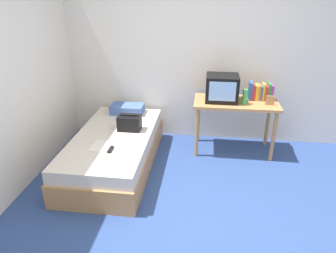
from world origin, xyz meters
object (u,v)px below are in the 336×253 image
(water_bottle, at_px, (245,97))
(magazine, at_px, (101,146))
(desk, at_px, (235,108))
(handbag, at_px, (129,123))
(picture_frame, at_px, (270,100))
(pillow, at_px, (127,109))
(bed, at_px, (114,150))
(book_row, at_px, (260,92))
(remote_dark, at_px, (111,149))
(tv, at_px, (222,88))

(water_bottle, height_order, magazine, water_bottle)
(desk, distance_m, water_bottle, 0.25)
(handbag, height_order, magazine, handbag)
(picture_frame, distance_m, pillow, 2.07)
(bed, xyz_separation_m, book_row, (1.93, 0.77, 0.65))
(desk, bearing_deg, handbag, -161.77)
(book_row, bearing_deg, desk, -160.26)
(handbag, distance_m, remote_dark, 0.61)
(tv, xyz_separation_m, magazine, (-1.45, -0.98, -0.48))
(tv, bearing_deg, magazine, -145.92)
(water_bottle, relative_size, remote_dark, 1.33)
(water_bottle, bearing_deg, picture_frame, 1.30)
(handbag, relative_size, remote_dark, 1.92)
(tv, relative_size, remote_dark, 2.82)
(bed, height_order, remote_dark, remote_dark)
(pillow, bearing_deg, tv, -4.91)
(book_row, bearing_deg, bed, -158.36)
(water_bottle, relative_size, handbag, 0.69)
(water_bottle, bearing_deg, remote_dark, -149.15)
(handbag, xyz_separation_m, magazine, (-0.24, -0.51, -0.10))
(tv, height_order, picture_frame, tv)
(bed, height_order, desk, desk)
(picture_frame, bearing_deg, water_bottle, -178.70)
(desk, relative_size, tv, 2.64)
(handbag, distance_m, magazine, 0.57)
(desk, height_order, pillow, desk)
(magazine, bearing_deg, tv, 34.08)
(tv, distance_m, book_row, 0.56)
(book_row, xyz_separation_m, pillow, (-1.93, 0.00, -0.35))
(water_bottle, bearing_deg, pillow, 172.29)
(water_bottle, height_order, handbag, water_bottle)
(desk, height_order, picture_frame, picture_frame)
(bed, relative_size, desk, 1.72)
(pillow, bearing_deg, bed, -90.00)
(desk, distance_m, pillow, 1.61)
(tv, height_order, handbag, tv)
(bed, distance_m, desk, 1.78)
(remote_dark, bearing_deg, magazine, 150.44)
(desk, xyz_separation_m, book_row, (0.33, 0.12, 0.21))
(handbag, bearing_deg, picture_frame, 11.27)
(picture_frame, distance_m, handbag, 1.91)
(book_row, bearing_deg, picture_frame, -64.83)
(pillow, bearing_deg, remote_dark, -85.50)
(picture_frame, xyz_separation_m, remote_dark, (-1.94, -0.97, -0.36))
(desk, bearing_deg, book_row, 19.74)
(picture_frame, bearing_deg, remote_dark, -153.55)
(bed, relative_size, tv, 4.55)
(water_bottle, height_order, pillow, water_bottle)
(handbag, bearing_deg, tv, 21.32)
(picture_frame, relative_size, pillow, 0.27)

